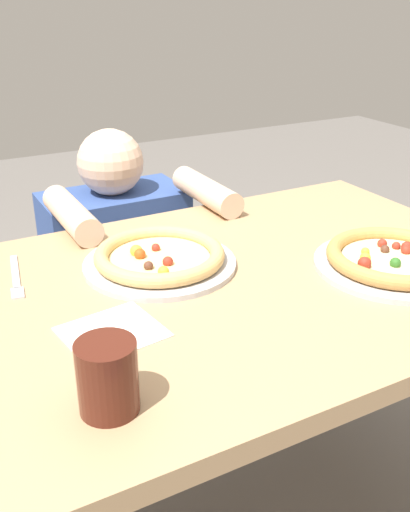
{
  "coord_description": "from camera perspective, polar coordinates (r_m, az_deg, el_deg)",
  "views": [
    {
      "loc": [
        -0.57,
        -0.91,
        1.29
      ],
      "look_at": [
        -0.05,
        0.06,
        0.78
      ],
      "focal_mm": 41.03,
      "sensor_mm": 36.0,
      "label": 1
    }
  ],
  "objects": [
    {
      "name": "drink_cup_colored",
      "position": [
        0.83,
        -9.48,
        -11.56
      ],
      "size": [
        0.09,
        0.09,
        0.11
      ],
      "color": "#4C1E14",
      "rests_on": "dining_table"
    },
    {
      "name": "dining_table",
      "position": [
        1.26,
        3.28,
        -6.69
      ],
      "size": [
        1.23,
        0.83,
        0.75
      ],
      "color": "tan",
      "rests_on": "ground"
    },
    {
      "name": "fork",
      "position": [
        1.25,
        -17.95,
        -2.06
      ],
      "size": [
        0.05,
        0.2,
        0.0
      ],
      "color": "silver",
      "rests_on": "dining_table"
    },
    {
      "name": "diner_seated",
      "position": [
        1.86,
        -8.25,
        -3.77
      ],
      "size": [
        0.44,
        0.54,
        0.93
      ],
      "color": "#333847",
      "rests_on": "ground"
    },
    {
      "name": "pizza_far",
      "position": [
        1.24,
        -4.46,
        -0.18
      ],
      "size": [
        0.32,
        0.32,
        0.04
      ],
      "color": "#B7B7BC",
      "rests_on": "dining_table"
    },
    {
      "name": "pizza_near",
      "position": [
        1.29,
        17.84,
        -0.33
      ],
      "size": [
        0.33,
        0.33,
        0.04
      ],
      "color": "#B7B7BC",
      "rests_on": "dining_table"
    },
    {
      "name": "paper_napkin",
      "position": [
        1.02,
        -9.03,
        -7.34
      ],
      "size": [
        0.18,
        0.16,
        0.0
      ],
      "primitive_type": "cube",
      "rotation": [
        0.0,
        0.0,
        0.13
      ],
      "color": "white",
      "rests_on": "dining_table"
    }
  ]
}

